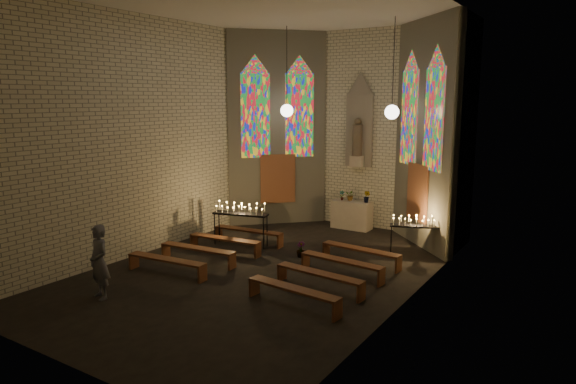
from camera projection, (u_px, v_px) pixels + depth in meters
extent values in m
plane|color=black|center=(265.00, 270.00, 13.96)|extent=(12.00, 12.00, 0.00)
cube|color=beige|center=(360.00, 130.00, 18.31)|extent=(8.00, 0.02, 7.00)
cube|color=beige|center=(51.00, 167.00, 8.35)|extent=(8.00, 0.02, 7.00)
cube|color=beige|center=(155.00, 136.00, 15.45)|extent=(0.02, 12.00, 7.00)
cube|color=beige|center=(413.00, 150.00, 11.22)|extent=(0.02, 12.00, 7.00)
cube|color=silver|center=(262.00, 0.00, 12.71)|extent=(8.00, 12.00, 0.01)
cube|color=beige|center=(277.00, 129.00, 18.73)|extent=(2.72, 2.72, 7.00)
cube|color=beige|center=(425.00, 135.00, 15.82)|extent=(2.72, 2.72, 7.00)
cube|color=#4C3F8C|center=(255.00, 116.00, 18.31)|extent=(0.78, 0.78, 3.00)
cube|color=#4C3F8C|center=(299.00, 116.00, 18.66)|extent=(0.78, 0.78, 3.00)
cube|color=#4C3F8C|center=(409.00, 118.00, 16.48)|extent=(0.78, 0.78, 3.00)
cube|color=#4C3F8C|center=(434.00, 120.00, 14.92)|extent=(0.78, 0.78, 3.00)
cube|color=brown|center=(278.00, 179.00, 18.89)|extent=(0.95, 0.95, 1.80)
cube|color=brown|center=(417.00, 192.00, 16.11)|extent=(0.95, 0.95, 1.80)
cube|color=gray|center=(359.00, 130.00, 18.25)|extent=(1.00, 0.12, 2.60)
cone|color=gray|center=(360.00, 83.00, 17.95)|extent=(1.00, 1.00, 0.80)
cube|color=#C0B39C|center=(357.00, 161.00, 18.33)|extent=(0.45, 0.30, 0.40)
cylinder|color=brown|center=(357.00, 140.00, 18.19)|extent=(0.36, 0.36, 1.10)
sphere|color=brown|center=(358.00, 122.00, 18.08)|extent=(0.26, 0.26, 0.26)
sphere|color=white|center=(287.00, 111.00, 17.61)|extent=(0.44, 0.44, 0.44)
cylinder|color=black|center=(287.00, 69.00, 17.36)|extent=(0.02, 0.02, 2.80)
sphere|color=white|center=(392.00, 112.00, 15.61)|extent=(0.44, 0.44, 0.44)
cylinder|color=black|center=(394.00, 65.00, 15.36)|extent=(0.02, 0.02, 2.80)
cube|color=#C0B39C|center=(352.00, 215.00, 18.39)|extent=(1.40, 0.60, 1.00)
imported|color=#4C723F|center=(342.00, 195.00, 18.45)|extent=(0.21, 0.17, 0.35)
imported|color=#4C723F|center=(351.00, 195.00, 18.41)|extent=(0.37, 0.33, 0.38)
imported|color=#4C723F|center=(367.00, 197.00, 18.01)|extent=(0.28, 0.24, 0.43)
imported|color=#4C723F|center=(301.00, 249.00, 15.10)|extent=(0.29, 0.29, 0.46)
cube|color=black|center=(240.00, 214.00, 16.18)|extent=(1.82, 0.85, 0.06)
cylinder|color=black|center=(215.00, 229.00, 16.37)|extent=(0.03, 0.03, 1.00)
cylinder|color=black|center=(263.00, 233.00, 15.87)|extent=(0.03, 0.03, 1.00)
cylinder|color=black|center=(219.00, 227.00, 16.68)|extent=(0.03, 0.03, 1.00)
cylinder|color=black|center=(267.00, 231.00, 16.18)|extent=(0.03, 0.03, 1.00)
cube|color=black|center=(416.00, 226.00, 15.21)|extent=(1.55, 0.89, 0.05)
cylinder|color=black|center=(391.00, 241.00, 15.29)|extent=(0.03, 0.03, 0.86)
cylinder|color=black|center=(441.00, 243.00, 15.02)|extent=(0.03, 0.03, 0.86)
cylinder|color=black|center=(391.00, 238.00, 15.57)|extent=(0.03, 0.03, 0.86)
cylinder|color=black|center=(440.00, 241.00, 15.30)|extent=(0.03, 0.03, 0.86)
cube|color=#592F19|center=(248.00, 230.00, 16.51)|extent=(2.40, 0.54, 0.06)
cube|color=#592F19|center=(219.00, 232.00, 17.07)|extent=(0.09, 0.34, 0.43)
cube|color=#592F19|center=(280.00, 241.00, 16.02)|extent=(0.09, 0.34, 0.43)
cube|color=#592F19|center=(361.00, 249.00, 14.43)|extent=(2.40, 0.54, 0.06)
cube|color=#592F19|center=(326.00, 249.00, 15.16)|extent=(0.09, 0.34, 0.43)
cube|color=#592F19|center=(399.00, 265.00, 13.77)|extent=(0.09, 0.34, 0.43)
cube|color=#592F19|center=(225.00, 239.00, 15.51)|extent=(2.40, 0.54, 0.06)
cube|color=#592F19|center=(194.00, 241.00, 16.08)|extent=(0.09, 0.34, 0.43)
cube|color=#592F19|center=(258.00, 251.00, 15.03)|extent=(0.09, 0.34, 0.43)
cube|color=#592F19|center=(342.00, 260.00, 13.43)|extent=(2.40, 0.54, 0.06)
cube|color=#592F19|center=(306.00, 260.00, 14.16)|extent=(0.09, 0.34, 0.43)
cube|color=#592F19|center=(381.00, 277.00, 12.77)|extent=(0.09, 0.34, 0.43)
cube|color=#592F19|center=(198.00, 248.00, 14.52)|extent=(2.40, 0.54, 0.06)
cube|color=#592F19|center=(166.00, 250.00, 15.08)|extent=(0.09, 0.34, 0.43)
cube|color=#592F19|center=(232.00, 261.00, 14.03)|extent=(0.09, 0.34, 0.43)
cube|color=#592F19|center=(319.00, 273.00, 12.43)|extent=(2.40, 0.54, 0.06)
cube|color=#592F19|center=(282.00, 272.00, 13.17)|extent=(0.09, 0.34, 0.43)
cube|color=#592F19|center=(361.00, 293.00, 11.78)|extent=(0.09, 0.34, 0.43)
cube|color=#592F19|center=(167.00, 259.00, 13.52)|extent=(2.40, 0.54, 0.06)
cube|color=#592F19|center=(134.00, 261.00, 14.08)|extent=(0.09, 0.34, 0.43)
cube|color=#592F19|center=(202.00, 274.00, 13.03)|extent=(0.09, 0.34, 0.43)
cube|color=#592F19|center=(293.00, 289.00, 11.44)|extent=(2.40, 0.54, 0.06)
cube|color=#592F19|center=(254.00, 286.00, 12.17)|extent=(0.09, 0.34, 0.43)
cube|color=#592F19|center=(337.00, 310.00, 10.78)|extent=(0.09, 0.34, 0.43)
imported|color=#4E5059|center=(99.00, 262.00, 11.87)|extent=(0.72, 0.56, 1.75)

